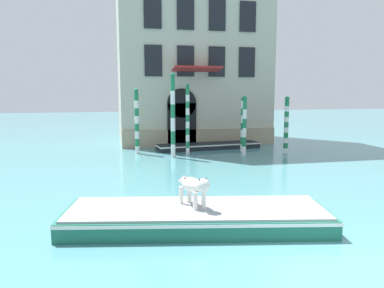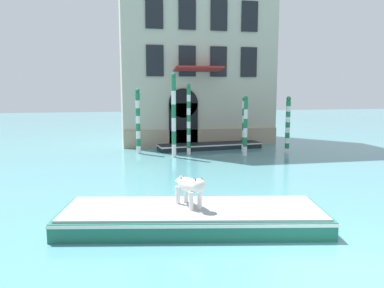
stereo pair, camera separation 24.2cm
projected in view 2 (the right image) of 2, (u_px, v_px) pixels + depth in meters
ground_plane at (350, 281)px, 7.18m from camera, size 120.00×120.00×0.00m
palazzo_left at (193, 16)px, 26.36m from camera, size 10.27×7.40×17.72m
boat_foreground at (193, 216)px, 10.03m from camera, size 7.30×3.54×0.54m
dog_on_deck at (190, 186)px, 9.94m from camera, size 0.71×1.26×0.88m
boat_moored_near_palazzo at (210, 146)px, 23.46m from camera, size 6.66×2.09×0.36m
mooring_pole_0 at (244, 124)px, 22.29m from camera, size 0.24×0.24×3.25m
mooring_pole_1 at (288, 125)px, 21.53m from camera, size 0.27×0.27×3.30m
mooring_pole_2 at (245, 126)px, 20.83m from camera, size 0.23×0.23×3.34m
mooring_pole_3 at (138, 121)px, 21.49m from camera, size 0.25×0.25×3.75m
mooring_pole_4 at (174, 115)px, 20.19m from camera, size 0.25×0.25×4.58m
mooring_pole_5 at (189, 119)px, 21.20m from camera, size 0.23×0.23×3.99m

